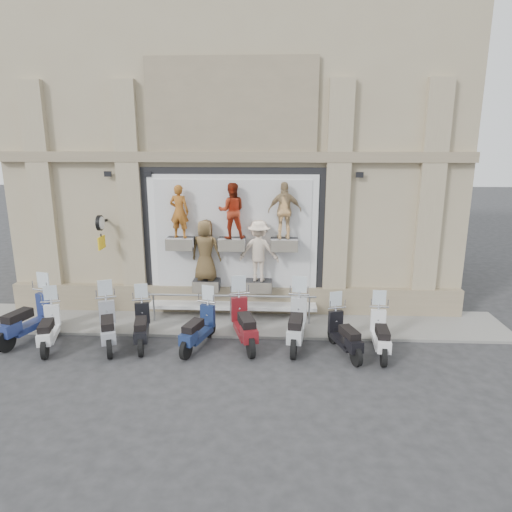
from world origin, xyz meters
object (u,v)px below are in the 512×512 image
at_px(scooter_e, 198,320).
at_px(scooter_f, 244,314).
at_px(guard_rail, 231,310).
at_px(scooter_h, 345,327).
at_px(scooter_b, 48,320).
at_px(scooter_c, 107,317).
at_px(scooter_a, 26,310).
at_px(scooter_g, 297,315).
at_px(scooter_i, 381,326).
at_px(clock_sign_bracket, 101,228).
at_px(scooter_d, 141,318).

distance_m(scooter_e, scooter_f, 1.21).
distance_m(guard_rail, scooter_h, 3.57).
xyz_separation_m(scooter_b, scooter_c, (1.52, 0.15, 0.06)).
distance_m(scooter_a, scooter_f, 5.91).
bearing_deg(scooter_g, scooter_b, -169.14).
bearing_deg(scooter_b, scooter_f, -11.56).
height_order(guard_rail, scooter_i, scooter_i).
bearing_deg(scooter_f, clock_sign_bracket, 141.07).
bearing_deg(scooter_i, scooter_f, 178.50).
height_order(guard_rail, scooter_c, scooter_c).
bearing_deg(scooter_e, scooter_d, -166.71).
bearing_deg(scooter_i, guard_rail, 161.06).
height_order(scooter_d, scooter_h, scooter_d).
xyz_separation_m(scooter_c, scooter_e, (2.40, 0.01, -0.05)).
bearing_deg(scooter_g, scooter_c, -169.70).
relative_size(scooter_a, scooter_e, 1.13).
relative_size(scooter_a, scooter_b, 1.14).
height_order(clock_sign_bracket, scooter_i, clock_sign_bracket).
distance_m(scooter_e, scooter_i, 4.69).
distance_m(scooter_f, scooter_g, 1.39).
height_order(guard_rail, clock_sign_bracket, clock_sign_bracket).
relative_size(guard_rail, scooter_a, 2.37).
bearing_deg(scooter_a, scooter_h, 12.96).
height_order(clock_sign_bracket, scooter_f, clock_sign_bracket).
bearing_deg(scooter_c, scooter_i, -22.15).
bearing_deg(clock_sign_bracket, scooter_e, -32.83).
relative_size(scooter_a, scooter_i, 1.15).
bearing_deg(scooter_b, scooter_g, -12.32).
distance_m(scooter_f, scooter_h, 2.62).
xyz_separation_m(guard_rail, scooter_a, (-5.42, -1.33, 0.40)).
bearing_deg(guard_rail, scooter_e, -113.45).
xyz_separation_m(scooter_a, scooter_e, (4.72, -0.27, -0.10)).
distance_m(scooter_a, scooter_d, 3.19).
height_order(scooter_g, scooter_i, scooter_g).
distance_m(scooter_g, scooter_h, 1.28).
xyz_separation_m(scooter_d, scooter_g, (4.11, 0.15, 0.10)).
bearing_deg(scooter_g, clock_sign_bracket, 169.82).
relative_size(guard_rail, scooter_f, 2.38).
xyz_separation_m(guard_rail, scooter_c, (-3.09, -1.61, 0.36)).
distance_m(scooter_a, scooter_b, 0.92).
bearing_deg(scooter_d, guard_rail, 20.43).
height_order(scooter_c, scooter_d, scooter_c).
xyz_separation_m(scooter_a, scooter_i, (9.41, -0.40, -0.11)).
bearing_deg(scooter_d, scooter_i, -15.48).
height_order(guard_rail, scooter_d, scooter_d).
bearing_deg(scooter_g, scooter_a, -172.92).
xyz_separation_m(guard_rail, scooter_g, (1.88, -1.34, 0.39)).
height_order(scooter_a, scooter_i, scooter_a).
distance_m(scooter_g, scooter_i, 2.15).
distance_m(scooter_h, scooter_i, 0.92).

